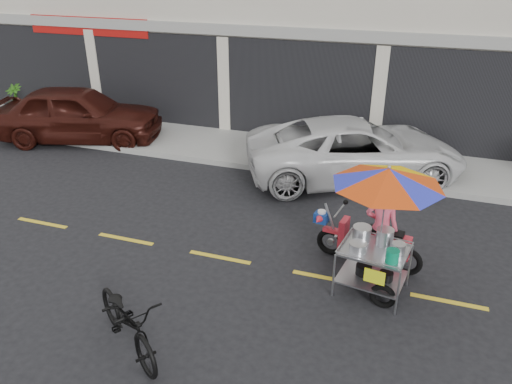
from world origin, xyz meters
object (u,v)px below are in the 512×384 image
(maroon_sedan, at_px, (78,114))
(near_bicycle, at_px, (127,320))
(white_pickup, at_px, (355,150))
(food_vendor_rig, at_px, (382,207))

(maroon_sedan, relative_size, near_bicycle, 2.59)
(maroon_sedan, xyz_separation_m, white_pickup, (8.07, -0.07, -0.08))
(maroon_sedan, distance_m, white_pickup, 8.07)
(maroon_sedan, bearing_deg, near_bicycle, -155.51)
(white_pickup, bearing_deg, near_bicycle, 139.14)
(white_pickup, height_order, near_bicycle, white_pickup)
(near_bicycle, height_order, food_vendor_rig, food_vendor_rig)
(maroon_sedan, height_order, near_bicycle, maroon_sedan)
(near_bicycle, distance_m, food_vendor_rig, 4.24)
(near_bicycle, relative_size, food_vendor_rig, 0.82)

